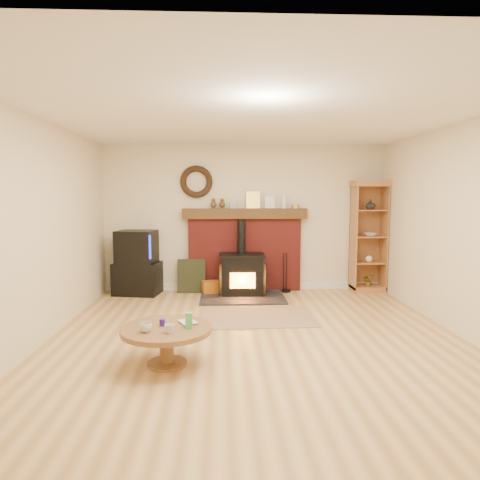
{
  "coord_description": "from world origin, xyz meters",
  "views": [
    {
      "loc": [
        -0.42,
        -4.91,
        1.73
      ],
      "look_at": [
        -0.16,
        1.0,
        1.1
      ],
      "focal_mm": 32.0,
      "sensor_mm": 36.0,
      "label": 1
    }
  ],
  "objects_px": {
    "curio_cabinet": "(368,236)",
    "coffee_table": "(167,334)",
    "wood_stove": "(242,276)",
    "tv_unit": "(137,264)"
  },
  "relations": [
    {
      "from": "curio_cabinet",
      "to": "coffee_table",
      "type": "bearing_deg",
      "value": -134.35
    },
    {
      "from": "wood_stove",
      "to": "curio_cabinet",
      "type": "relative_size",
      "value": 0.71
    },
    {
      "from": "wood_stove",
      "to": "tv_unit",
      "type": "distance_m",
      "value": 1.83
    },
    {
      "from": "coffee_table",
      "to": "curio_cabinet",
      "type": "bearing_deg",
      "value": 45.65
    },
    {
      "from": "wood_stove",
      "to": "coffee_table",
      "type": "height_order",
      "value": "wood_stove"
    },
    {
      "from": "wood_stove",
      "to": "curio_cabinet",
      "type": "height_order",
      "value": "curio_cabinet"
    },
    {
      "from": "tv_unit",
      "to": "coffee_table",
      "type": "bearing_deg",
      "value": -74.06
    },
    {
      "from": "tv_unit",
      "to": "coffee_table",
      "type": "relative_size",
      "value": 1.2
    },
    {
      "from": "tv_unit",
      "to": "coffee_table",
      "type": "distance_m",
      "value": 3.29
    },
    {
      "from": "curio_cabinet",
      "to": "wood_stove",
      "type": "bearing_deg",
      "value": -172.89
    }
  ]
}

